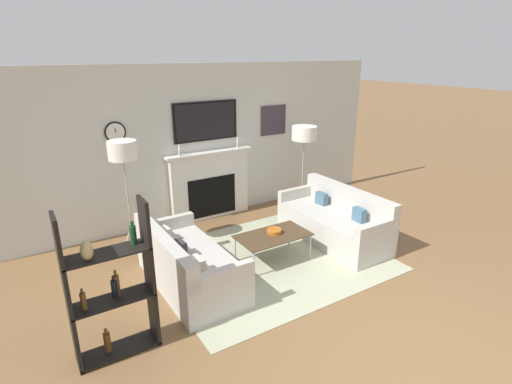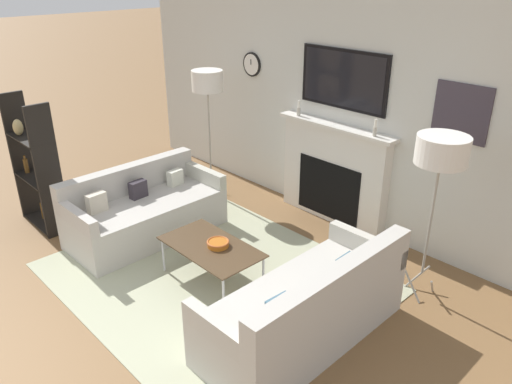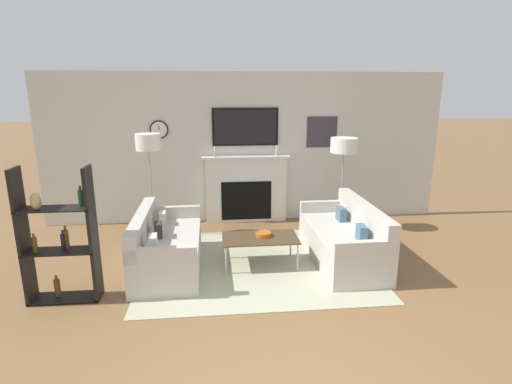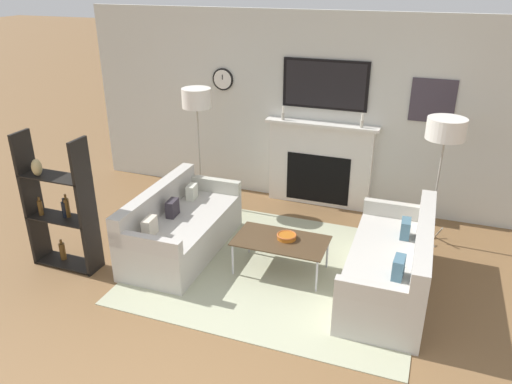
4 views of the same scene
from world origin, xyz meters
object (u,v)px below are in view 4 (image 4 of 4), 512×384
object	(u,v)px
floor_lamp_left	(197,100)
floor_lamp_right	(446,130)
coffee_table	(281,242)
couch_left	(180,229)
couch_right	(392,267)
decorative_bowl	(287,236)
shelf_unit	(59,206)

from	to	relation	value
floor_lamp_left	floor_lamp_right	distance (m)	3.21
coffee_table	floor_lamp_left	distance (m)	2.42
floor_lamp_left	couch_left	bearing A→B (deg)	-74.81
couch_left	couch_right	xyz separation A→B (m)	(2.51, 0.00, 0.01)
decorative_bowl	floor_lamp_right	xyz separation A→B (m)	(1.51, 1.27, 1.03)
couch_right	shelf_unit	world-z (taller)	shelf_unit
couch_left	floor_lamp_right	world-z (taller)	floor_lamp_right
floor_lamp_left	couch_right	bearing A→B (deg)	-24.12
couch_left	shelf_unit	world-z (taller)	shelf_unit
coffee_table	floor_lamp_left	bearing A→B (deg)	141.22
decorative_bowl	couch_right	bearing A→B (deg)	-0.50
couch_left	decorative_bowl	xyz separation A→B (m)	(1.35, 0.01, 0.15)
floor_lamp_right	shelf_unit	size ratio (longest dim) A/B	1.02
floor_lamp_right	coffee_table	bearing A→B (deg)	-139.78
decorative_bowl	floor_lamp_right	distance (m)	2.23
floor_lamp_left	floor_lamp_right	xyz separation A→B (m)	(3.21, 0.00, -0.09)
floor_lamp_left	coffee_table	bearing A→B (deg)	-38.78
couch_right	floor_lamp_left	size ratio (longest dim) A/B	1.10
decorative_bowl	floor_lamp_right	world-z (taller)	floor_lamp_right
floor_lamp_left	shelf_unit	xyz separation A→B (m)	(-0.73, -2.04, -0.80)
couch_left	floor_lamp_left	size ratio (longest dim) A/B	1.03
floor_lamp_left	floor_lamp_right	world-z (taller)	floor_lamp_left
coffee_table	shelf_unit	distance (m)	2.51
decorative_bowl	shelf_unit	world-z (taller)	shelf_unit
couch_left	floor_lamp_right	distance (m)	3.35
coffee_table	decorative_bowl	xyz separation A→B (m)	(0.05, 0.05, 0.06)
floor_lamp_left	shelf_unit	world-z (taller)	floor_lamp_left
floor_lamp_right	shelf_unit	xyz separation A→B (m)	(-3.94, -2.04, -0.71)
coffee_table	decorative_bowl	size ratio (longest dim) A/B	4.67
couch_left	floor_lamp_left	distance (m)	1.84
couch_right	floor_lamp_right	distance (m)	1.77
decorative_bowl	floor_lamp_left	size ratio (longest dim) A/B	0.13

